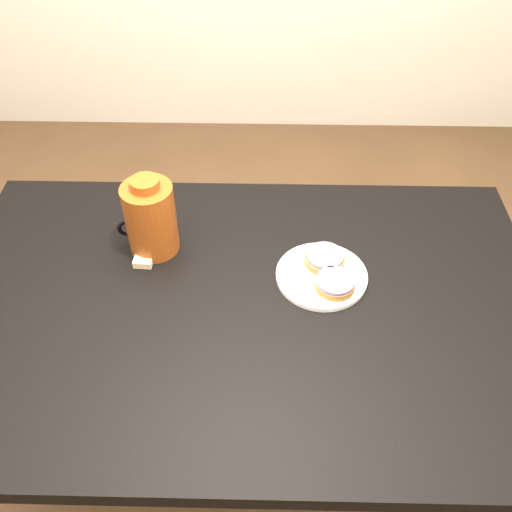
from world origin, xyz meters
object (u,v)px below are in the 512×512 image
bagel_front (335,283)px  teabag_pouch (143,262)px  plate (322,275)px  mug (150,225)px  bagel_back (325,258)px  bagel_package (151,218)px  table (245,326)px

bagel_front → teabag_pouch: bearing=170.6°
plate → mug: 0.45m
bagel_back → bagel_front: same height
mug → bagel_package: bearing=-83.0°
table → mug: size_ratio=10.51×
mug → table: bearing=-56.5°
table → bagel_package: bearing=141.8°
mug → bagel_back: bearing=-26.8°
table → mug: 0.35m
teabag_pouch → table: bearing=-25.2°
bagel_package → mug: bearing=112.6°
table → bagel_package: bagel_package is taller
mug → bagel_package: size_ratio=0.63×
table → bagel_front: bagel_front is taller
bagel_back → teabag_pouch: bagel_back is taller
mug → bagel_package: bagel_package is taller
bagel_back → teabag_pouch: size_ratio=3.04×
plate → bagel_back: size_ratio=1.60×
table → teabag_pouch: size_ratio=31.11×
bagel_front → teabag_pouch: (-0.46, 0.08, -0.02)m
bagel_package → table: bearing=-38.2°
plate → mug: mug is taller
mug → teabag_pouch: size_ratio=2.96×
table → plate: plate is taller
table → teabag_pouch: 0.29m
table → bagel_back: 0.25m
plate → bagel_back: bearing=78.1°
table → bagel_package: 0.35m
mug → bagel_package: 0.06m
bagel_back → bagel_package: (-0.42, 0.06, 0.07)m
teabag_pouch → plate: bearing=-4.5°
bagel_back → mug: mug is taller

